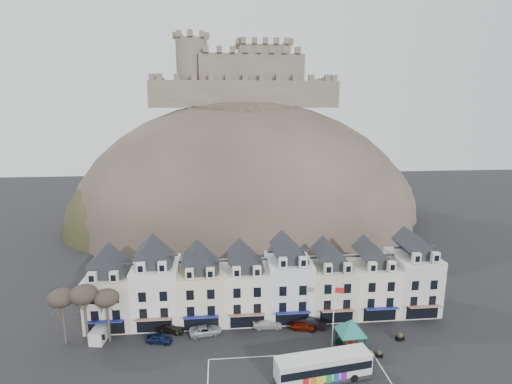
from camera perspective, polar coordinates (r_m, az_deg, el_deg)
ground at (r=53.59m, az=3.78°, el=-25.33°), size 300.00×300.00×0.00m
coach_bay_markings at (r=54.87m, az=5.82°, el=-24.35°), size 22.00×7.50×0.01m
townhouse_terrace at (r=64.40m, az=1.71°, el=-12.88°), size 54.40×9.35×11.80m
castle_hill at (r=115.80m, az=-0.94°, el=-4.04°), size 100.00×76.00×68.00m
castle at (r=118.27m, az=-1.65°, el=15.94°), size 50.20×22.20×22.00m
tree_left_far at (r=62.36m, az=-26.07°, el=-13.47°), size 3.61×3.61×8.24m
tree_left_mid at (r=61.23m, az=-23.40°, el=-13.35°), size 3.78×3.78×8.64m
tree_left_near at (r=60.66m, az=-20.57°, el=-14.07°), size 3.43×3.43×7.84m
bus at (r=53.24m, az=9.55°, el=-23.32°), size 12.03×4.39×3.32m
bus_shelter at (r=58.09m, az=13.40°, el=-18.19°), size 7.18×7.18×4.57m
red_buoy at (r=58.81m, az=13.38°, el=-20.73°), size 1.52×1.52×1.88m
flagpole at (r=57.61m, az=11.13°, el=-16.47°), size 1.27×0.45×9.10m
white_van at (r=64.31m, az=-21.28°, el=-18.18°), size 2.36×4.42×1.93m
planter_west at (r=59.33m, az=17.16°, el=-21.22°), size 1.04×0.67×0.96m
planter_east at (r=63.64m, az=19.87°, el=-18.85°), size 1.21×0.80×1.14m
car_navy at (r=61.22m, az=-13.66°, el=-19.69°), size 3.83×2.19×1.23m
car_black at (r=63.14m, az=-12.19°, el=-18.47°), size 4.38×2.54×1.36m
car_silver at (r=61.90m, az=-7.24°, el=-18.98°), size 4.95×2.94×1.31m
car_white at (r=63.03m, az=1.62°, el=-18.27°), size 4.54×2.09×1.28m
car_maroon at (r=62.90m, az=6.71°, el=-18.42°), size 4.08×2.45×1.30m
car_charcoal at (r=63.61m, az=7.70°, el=-17.93°), size 5.09×3.04×1.59m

